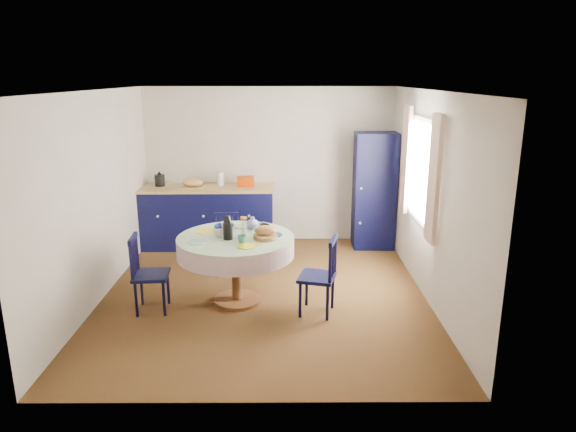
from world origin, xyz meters
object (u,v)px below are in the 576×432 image
at_px(pantry_cabinet, 374,191).
at_px(dining_table, 236,247).
at_px(mug_b, 242,239).
at_px(cobalt_bowl, 224,228).
at_px(kitchen_counter, 206,216).
at_px(mug_d, 224,225).
at_px(chair_left, 147,273).
at_px(mug_a, 220,233).
at_px(mug_c, 265,228).
at_px(chair_far, 227,243).
at_px(chair_right, 320,275).

bearing_deg(pantry_cabinet, dining_table, -133.04).
height_order(mug_b, cobalt_bowl, mug_b).
height_order(kitchen_counter, mug_d, kitchen_counter).
bearing_deg(chair_left, cobalt_bowl, -64.91).
xyz_separation_m(kitchen_counter, mug_b, (0.77, -2.39, 0.38)).
bearing_deg(mug_a, mug_c, 20.82).
distance_m(kitchen_counter, dining_table, 2.28).
xyz_separation_m(mug_a, mug_d, (0.01, 0.34, -0.00)).
bearing_deg(chair_left, mug_b, -95.74).
bearing_deg(chair_far, mug_a, -91.85).
relative_size(chair_left, mug_b, 9.14).
bearing_deg(pantry_cabinet, chair_left, -142.08).
relative_size(pantry_cabinet, cobalt_bowl, 7.49).
bearing_deg(chair_far, dining_table, -81.40).
bearing_deg(pantry_cabinet, chair_far, -153.17).
distance_m(mug_a, mug_c, 0.55).
distance_m(kitchen_counter, mug_d, 1.94).
bearing_deg(kitchen_counter, mug_d, -75.37).
relative_size(chair_far, cobalt_bowl, 3.40).
distance_m(kitchen_counter, mug_b, 2.55).
bearing_deg(kitchen_counter, mug_b, -73.04).
relative_size(chair_right, mug_b, 9.21).
distance_m(mug_b, cobalt_bowl, 0.57).
bearing_deg(mug_d, kitchen_counter, 105.55).
xyz_separation_m(kitchen_counter, pantry_cabinet, (2.66, -0.05, 0.42)).
relative_size(kitchen_counter, mug_a, 19.10).
xyz_separation_m(dining_table, chair_far, (-0.23, 1.00, -0.29)).
bearing_deg(pantry_cabinet, mug_c, -130.46).
bearing_deg(mug_a, dining_table, 2.84).
bearing_deg(dining_table, chair_left, -168.21).
height_order(kitchen_counter, chair_left, kitchen_counter).
relative_size(mug_b, mug_c, 0.80).
bearing_deg(kitchen_counter, chair_right, -56.80).
relative_size(chair_left, mug_c, 7.34).
xyz_separation_m(chair_right, mug_c, (-0.65, 0.48, 0.42)).
height_order(chair_right, cobalt_bowl, chair_right).
height_order(chair_right, mug_b, mug_b).
distance_m(pantry_cabinet, mug_d, 2.79).
xyz_separation_m(chair_far, chair_right, (1.21, -1.29, 0.05)).
xyz_separation_m(dining_table, mug_c, (0.33, 0.19, 0.18)).
bearing_deg(chair_left, mug_c, -78.08).
relative_size(pantry_cabinet, mug_a, 15.97).
bearing_deg(mug_d, mug_b, -64.99).
bearing_deg(mug_a, pantry_cabinet, 44.44).
distance_m(chair_left, mug_a, 0.95).
bearing_deg(mug_a, chair_right, -13.78).
height_order(mug_c, cobalt_bowl, mug_c).
xyz_separation_m(pantry_cabinet, mug_d, (-2.15, -1.78, -0.04)).
xyz_separation_m(pantry_cabinet, mug_a, (-2.16, -2.12, -0.03)).
relative_size(chair_far, mug_a, 7.25).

